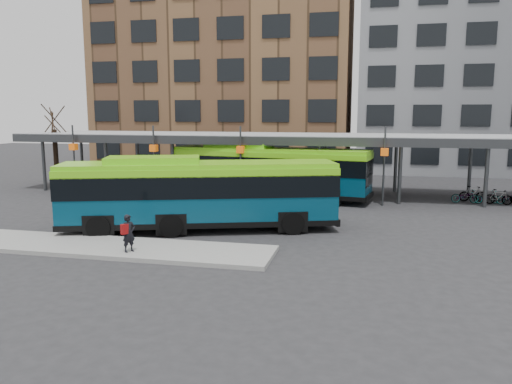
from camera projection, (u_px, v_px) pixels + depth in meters
name	position (u px, v px, depth m)	size (l,w,h in m)	color
ground	(252.00, 239.00, 22.61)	(120.00, 120.00, 0.00)	#28282B
boarding_island	(108.00, 247.00, 20.89)	(14.00, 3.00, 0.18)	gray
canopy	(293.00, 138.00, 34.41)	(40.00, 6.53, 4.80)	#999B9E
tree	(56.00, 156.00, 37.65)	(1.64, 1.64, 5.60)	black
building_brick	(228.00, 62.00, 53.85)	(26.00, 14.00, 22.00)	brown
building_grey	(486.00, 67.00, 48.43)	(24.00, 14.00, 20.00)	slate
bus_front	(199.00, 192.00, 24.01)	(13.29, 6.70, 3.60)	#073A52
bus_rear	(268.00, 170.00, 33.11)	(13.50, 4.88, 3.64)	#073A52
pedestrian	(129.00, 233.00, 19.75)	(0.60, 0.66, 1.51)	black
bike_rack	(501.00, 196.00, 31.21)	(5.64, 1.44, 1.01)	slate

